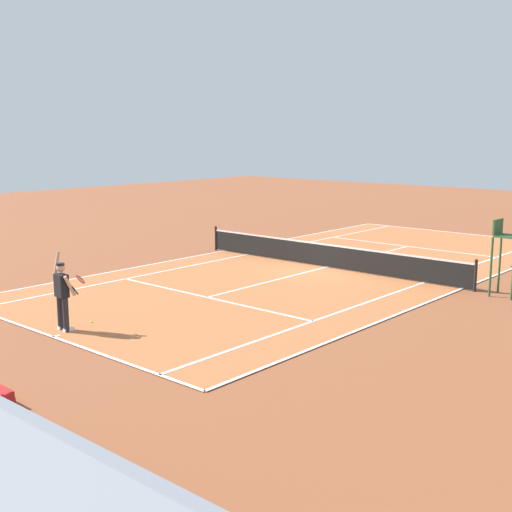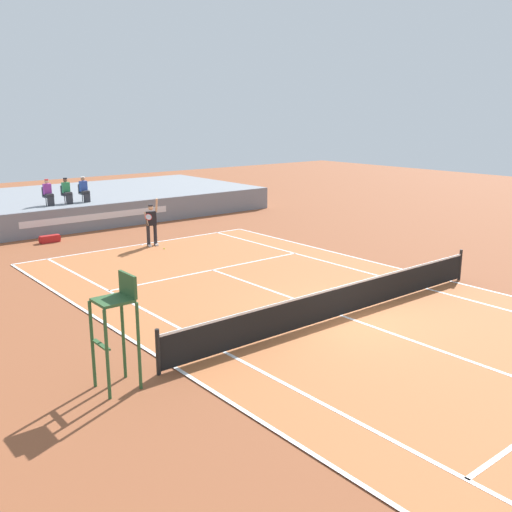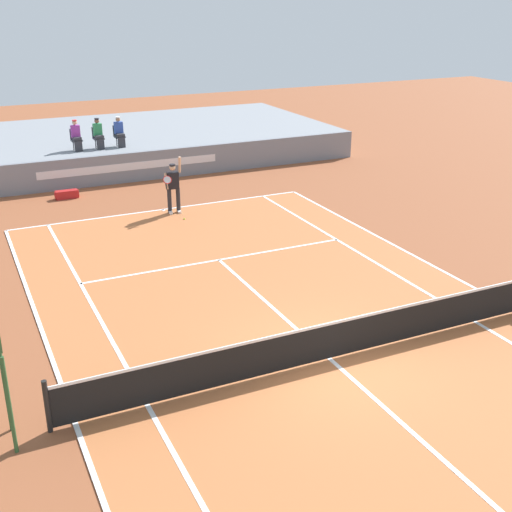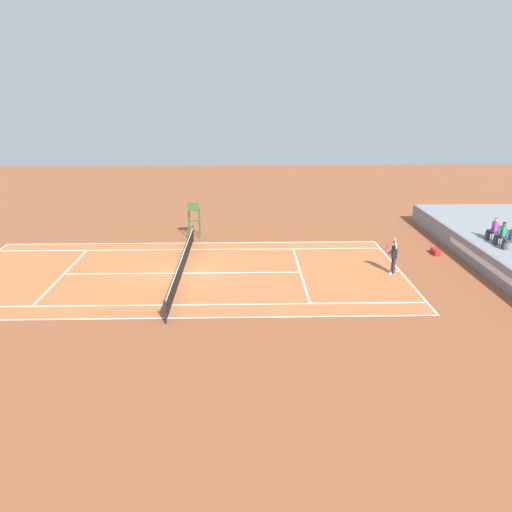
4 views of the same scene
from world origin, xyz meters
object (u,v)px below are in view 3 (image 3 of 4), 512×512
(tennis_ball, at_px, (184,219))
(equipment_bag, at_px, (67,194))
(spectator_seated_0, at_px, (76,136))
(spectator_seated_2, at_px, (119,132))
(spectator_seated_1, at_px, (98,134))
(tennis_player, at_px, (173,187))

(tennis_ball, relative_size, equipment_bag, 0.08)
(spectator_seated_0, relative_size, spectator_seated_2, 1.00)
(spectator_seated_2, xyz_separation_m, equipment_bag, (-2.91, -2.75, -1.70))
(spectator_seated_0, distance_m, spectator_seated_1, 0.93)
(spectator_seated_0, bearing_deg, spectator_seated_2, 0.00)
(equipment_bag, bearing_deg, spectator_seated_1, 53.94)
(tennis_ball, bearing_deg, tennis_player, 94.60)
(spectator_seated_2, height_order, tennis_player, spectator_seated_2)
(spectator_seated_0, distance_m, tennis_ball, 7.73)
(spectator_seated_0, bearing_deg, tennis_player, -71.45)
(spectator_seated_2, bearing_deg, equipment_bag, -136.65)
(spectator_seated_1, bearing_deg, tennis_player, -79.35)
(spectator_seated_1, bearing_deg, equipment_bag, -126.06)
(tennis_ball, bearing_deg, equipment_bag, 126.26)
(spectator_seated_1, relative_size, tennis_ball, 18.60)
(spectator_seated_0, xyz_separation_m, tennis_ball, (2.19, -7.19, -1.83))
(tennis_player, xyz_separation_m, equipment_bag, (-3.19, 3.56, -0.83))
(tennis_ball, distance_m, equipment_bag, 5.51)
(spectator_seated_0, distance_m, equipment_bag, 3.40)
(spectator_seated_2, distance_m, tennis_player, 6.37)
(spectator_seated_0, xyz_separation_m, spectator_seated_1, (0.93, 0.00, 0.00))
(tennis_player, height_order, tennis_ball, tennis_player)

